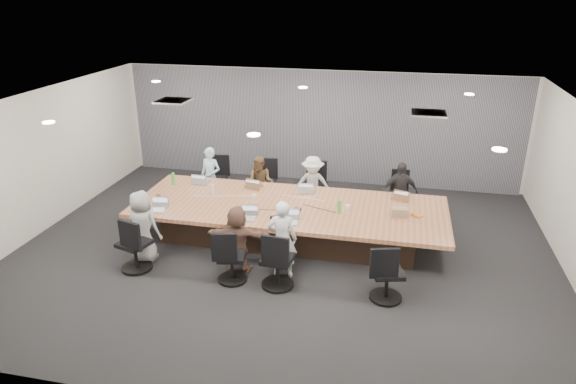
% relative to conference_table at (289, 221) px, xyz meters
% --- Properties ---
extents(floor, '(10.00, 8.00, 0.00)m').
position_rel_conference_table_xyz_m(floor, '(0.00, -0.50, -0.40)').
color(floor, black).
rests_on(floor, ground).
extents(ceiling, '(10.00, 8.00, 0.00)m').
position_rel_conference_table_xyz_m(ceiling, '(0.00, -0.50, 2.40)').
color(ceiling, white).
rests_on(ceiling, wall_back).
extents(wall_back, '(10.00, 0.00, 2.80)m').
position_rel_conference_table_xyz_m(wall_back, '(0.00, 3.50, 1.00)').
color(wall_back, beige).
rests_on(wall_back, ground).
extents(wall_front, '(10.00, 0.00, 2.80)m').
position_rel_conference_table_xyz_m(wall_front, '(0.00, -4.50, 1.00)').
color(wall_front, beige).
rests_on(wall_front, ground).
extents(wall_left, '(0.00, 8.00, 2.80)m').
position_rel_conference_table_xyz_m(wall_left, '(-5.00, -0.50, 1.00)').
color(wall_left, beige).
rests_on(wall_left, ground).
extents(curtain, '(9.80, 0.04, 2.80)m').
position_rel_conference_table_xyz_m(curtain, '(0.00, 3.42, 1.00)').
color(curtain, slate).
rests_on(curtain, ground).
extents(conference_table, '(6.00, 2.20, 0.74)m').
position_rel_conference_table_xyz_m(conference_table, '(0.00, 0.00, 0.00)').
color(conference_table, '#34231A').
rests_on(conference_table, ground).
extents(chair_0, '(0.63, 0.63, 0.81)m').
position_rel_conference_table_xyz_m(chair_0, '(-2.11, 1.70, 0.00)').
color(chair_0, black).
rests_on(chair_0, ground).
extents(chair_1, '(0.62, 0.62, 0.81)m').
position_rel_conference_table_xyz_m(chair_1, '(-0.94, 1.70, 0.01)').
color(chair_1, black).
rests_on(chair_1, ground).
extents(chair_2, '(0.60, 0.60, 0.86)m').
position_rel_conference_table_xyz_m(chair_2, '(0.22, 1.70, 0.03)').
color(chair_2, black).
rests_on(chair_2, ground).
extents(chair_3, '(0.49, 0.49, 0.73)m').
position_rel_conference_table_xyz_m(chair_3, '(2.07, 1.70, -0.04)').
color(chair_3, black).
rests_on(chair_3, ground).
extents(chair_4, '(0.71, 0.71, 0.84)m').
position_rel_conference_table_xyz_m(chair_4, '(-2.39, -1.70, 0.02)').
color(chair_4, black).
rests_on(chair_4, ground).
extents(chair_5, '(0.61, 0.61, 0.78)m').
position_rel_conference_table_xyz_m(chair_5, '(-0.62, -1.70, -0.01)').
color(chair_5, black).
rests_on(chair_5, ground).
extents(chair_6, '(0.62, 0.62, 0.85)m').
position_rel_conference_table_xyz_m(chair_6, '(0.17, -1.70, 0.02)').
color(chair_6, black).
rests_on(chair_6, ground).
extents(chair_7, '(0.68, 0.68, 0.82)m').
position_rel_conference_table_xyz_m(chair_7, '(1.96, -1.70, 0.01)').
color(chair_7, black).
rests_on(chair_7, ground).
extents(person_0, '(0.54, 0.40, 1.34)m').
position_rel_conference_table_xyz_m(person_0, '(-2.11, 1.35, 0.27)').
color(person_0, '#AEDCEE').
rests_on(person_0, ground).
extents(laptop_0, '(0.34, 0.23, 0.02)m').
position_rel_conference_table_xyz_m(laptop_0, '(-2.11, 0.80, 0.35)').
color(laptop_0, '#B2B2B7').
rests_on(laptop_0, conference_table).
extents(person_1, '(0.62, 0.49, 1.22)m').
position_rel_conference_table_xyz_m(person_1, '(-0.94, 1.35, 0.21)').
color(person_1, brown).
rests_on(person_1, ground).
extents(laptop_1, '(0.39, 0.31, 0.02)m').
position_rel_conference_table_xyz_m(laptop_1, '(-0.94, 0.80, 0.35)').
color(laptop_1, '#8C6647').
rests_on(laptop_1, conference_table).
extents(person_2, '(0.91, 0.61, 1.31)m').
position_rel_conference_table_xyz_m(person_2, '(0.22, 1.35, 0.25)').
color(person_2, '#BEBEBE').
rests_on(person_2, ground).
extents(laptop_2, '(0.35, 0.26, 0.02)m').
position_rel_conference_table_xyz_m(laptop_2, '(0.22, 0.80, 0.35)').
color(laptop_2, '#B2B2B7').
rests_on(laptop_2, conference_table).
extents(person_3, '(0.83, 0.51, 1.31)m').
position_rel_conference_table_xyz_m(person_3, '(2.07, 1.35, 0.26)').
color(person_3, '#29292C').
rests_on(person_3, ground).
extents(laptop_3, '(0.35, 0.28, 0.02)m').
position_rel_conference_table_xyz_m(laptop_3, '(2.07, 0.80, 0.35)').
color(laptop_3, '#8C6647').
rests_on(laptop_3, conference_table).
extents(person_4, '(0.69, 0.48, 1.34)m').
position_rel_conference_table_xyz_m(person_4, '(-2.39, -1.35, 0.27)').
color(person_4, '#9A9A9A').
rests_on(person_4, ground).
extents(laptop_4, '(0.35, 0.27, 0.02)m').
position_rel_conference_table_xyz_m(laptop_4, '(-2.39, -0.80, 0.35)').
color(laptop_4, '#B2B2B7').
rests_on(laptop_4, conference_table).
extents(person_5, '(1.16, 0.45, 1.22)m').
position_rel_conference_table_xyz_m(person_5, '(-0.62, -1.35, 0.21)').
color(person_5, brown).
rests_on(person_5, ground).
extents(laptop_5, '(0.35, 0.26, 0.02)m').
position_rel_conference_table_xyz_m(laptop_5, '(-0.62, -0.80, 0.35)').
color(laptop_5, '#B2B2B7').
rests_on(laptop_5, conference_table).
extents(person_6, '(0.54, 0.39, 1.40)m').
position_rel_conference_table_xyz_m(person_6, '(0.17, -1.35, 0.30)').
color(person_6, silver).
rests_on(person_6, ground).
extents(laptop_6, '(0.31, 0.23, 0.02)m').
position_rel_conference_table_xyz_m(laptop_6, '(0.17, -0.80, 0.35)').
color(laptop_6, '#B2B2B7').
rests_on(laptop_6, conference_table).
extents(bottle_green_left, '(0.08, 0.08, 0.25)m').
position_rel_conference_table_xyz_m(bottle_green_left, '(-2.65, 0.57, 0.46)').
color(bottle_green_left, green).
rests_on(bottle_green_left, conference_table).
extents(bottle_green_right, '(0.08, 0.08, 0.24)m').
position_rel_conference_table_xyz_m(bottle_green_right, '(0.98, -0.15, 0.46)').
color(bottle_green_right, green).
rests_on(bottle_green_right, conference_table).
extents(bottle_clear, '(0.06, 0.06, 0.20)m').
position_rel_conference_table_xyz_m(bottle_clear, '(-1.64, 0.22, 0.44)').
color(bottle_clear, silver).
rests_on(bottle_clear, conference_table).
extents(cup_white_far, '(0.09, 0.09, 0.09)m').
position_rel_conference_table_xyz_m(cup_white_far, '(-0.74, 0.16, 0.38)').
color(cup_white_far, white).
rests_on(cup_white_far, conference_table).
extents(cup_white_near, '(0.09, 0.09, 0.10)m').
position_rel_conference_table_xyz_m(cup_white_near, '(1.13, 0.01, 0.39)').
color(cup_white_near, white).
rests_on(cup_white_near, conference_table).
extents(mug_brown, '(0.09, 0.09, 0.10)m').
position_rel_conference_table_xyz_m(mug_brown, '(-2.60, -0.26, 0.39)').
color(mug_brown, brown).
rests_on(mug_brown, conference_table).
extents(mic_left, '(0.17, 0.13, 0.03)m').
position_rel_conference_table_xyz_m(mic_left, '(-0.72, -0.36, 0.35)').
color(mic_left, black).
rests_on(mic_left, conference_table).
extents(mic_right, '(0.15, 0.11, 0.03)m').
position_rel_conference_table_xyz_m(mic_right, '(0.20, -0.20, 0.35)').
color(mic_right, black).
rests_on(mic_right, conference_table).
extents(stapler, '(0.17, 0.10, 0.06)m').
position_rel_conference_table_xyz_m(stapler, '(-0.12, -0.68, 0.37)').
color(stapler, black).
rests_on(stapler, conference_table).
extents(canvas_bag, '(0.31, 0.22, 0.16)m').
position_rel_conference_table_xyz_m(canvas_bag, '(2.08, -0.07, 0.42)').
color(canvas_bag, '#92755C').
rests_on(canvas_bag, conference_table).
extents(snack_packet, '(0.21, 0.22, 0.04)m').
position_rel_conference_table_xyz_m(snack_packet, '(2.41, -0.01, 0.36)').
color(snack_packet, orange).
rests_on(snack_packet, conference_table).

